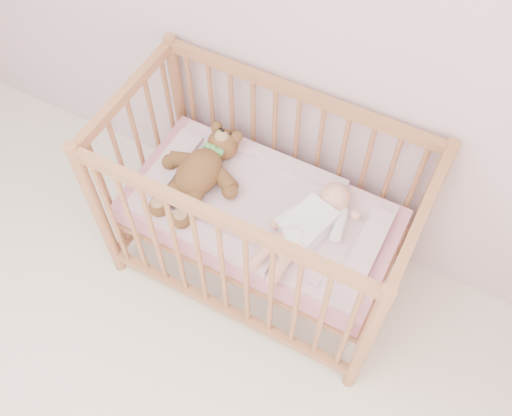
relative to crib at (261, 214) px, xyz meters
The scene contains 5 objects.
crib is the anchor object (origin of this frame).
mattress 0.01m from the crib, ahead, with size 1.22×0.62×0.13m, color pink.
blanket 0.06m from the crib, ahead, with size 1.10×0.58×0.06m, color #E69EB4, non-canonical shape.
baby 0.28m from the crib, ahead, with size 0.29×0.60×0.14m, color white, non-canonical shape.
teddy_bear 0.34m from the crib, behind, with size 0.41×0.58×0.16m, color brown, non-canonical shape.
Camera 1 is at (0.94, 0.34, 2.69)m, focal length 40.00 mm.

